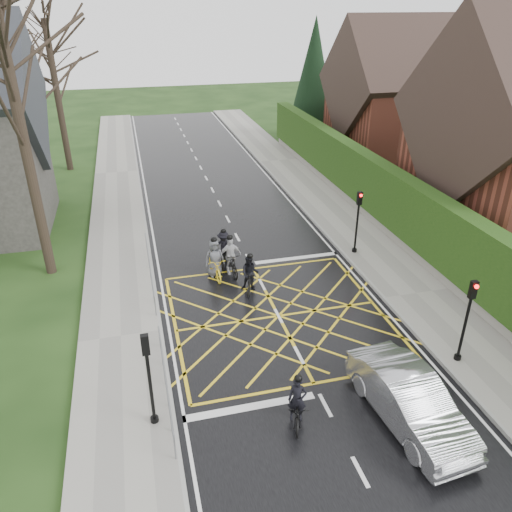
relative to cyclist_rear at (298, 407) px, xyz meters
name	(u,v)px	position (x,y,z in m)	size (l,w,h in m)	color
ground	(278,316)	(1.03, 5.36, -0.53)	(120.00, 120.00, 0.00)	black
road	(278,316)	(1.03, 5.36, -0.53)	(9.00, 80.00, 0.01)	black
sidewalk_right	(416,294)	(7.03, 5.36, -0.46)	(3.00, 80.00, 0.15)	gray
sidewalk_left	(121,337)	(-4.97, 5.36, -0.46)	(3.00, 80.00, 0.15)	gray
stone_wall	(387,228)	(8.78, 11.36, -0.18)	(0.50, 38.00, 0.70)	slate
hedge	(391,196)	(8.78, 11.36, 1.57)	(0.90, 38.00, 2.80)	#16320D
house_far	(403,103)	(15.78, 23.36, 3.83)	(9.80, 8.80, 10.30)	brown
conifer	(313,80)	(11.78, 31.36, 4.46)	(4.60, 4.60, 10.00)	black
tree_near	(13,92)	(-7.97, 11.36, 7.38)	(9.24, 9.24, 11.44)	black
tree_mid	(16,53)	(-8.97, 19.36, 8.10)	(10.08, 10.08, 12.48)	black
tree_far	(52,65)	(-8.27, 27.36, 6.66)	(8.40, 8.40, 10.40)	black
railing_south	(166,379)	(-3.62, 1.86, 0.25)	(0.05, 5.04, 1.03)	slate
railing_north	(150,265)	(-3.62, 9.36, 0.25)	(0.05, 6.04, 1.03)	slate
traffic_light_ne	(357,223)	(6.13, 9.55, 1.13)	(0.24, 0.31, 3.21)	black
traffic_light_se	(466,322)	(6.13, 1.15, 1.13)	(0.24, 0.31, 3.21)	black
traffic_light_sw	(150,381)	(-4.07, 0.86, 1.13)	(0.24, 0.31, 3.21)	black
cyclist_rear	(298,407)	(0.00, 0.00, 0.00)	(1.09, 1.79, 1.65)	black
cyclist_back	(250,277)	(0.43, 7.55, 0.12)	(1.10, 1.79, 1.74)	black
cyclist_mid	(224,251)	(-0.17, 10.23, 0.11)	(1.17, 1.91, 1.76)	black
cyclist_front	(230,260)	(-0.08, 9.19, 0.17)	(1.06, 1.95, 1.90)	black
cyclist_lead	(215,263)	(-0.80, 9.11, 0.13)	(0.89, 2.01, 1.91)	yellow
car	(410,400)	(3.12, -0.80, 0.24)	(1.63, 4.67, 1.54)	#A9AAB0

